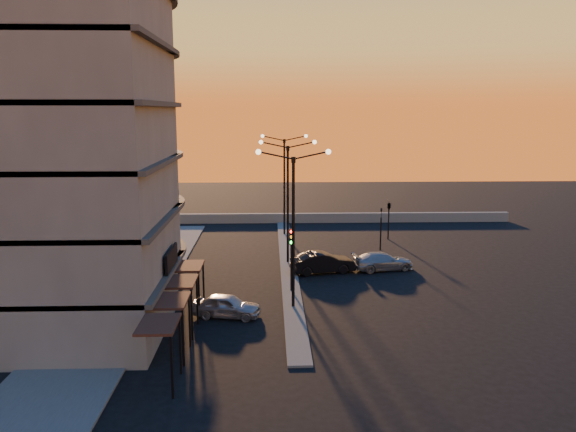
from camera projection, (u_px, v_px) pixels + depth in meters
The scene contains 14 objects.
ground at pixel (293, 308), 33.69m from camera, with size 120.00×120.00×0.00m, color black.
sidewalk_west at pixel (133, 288), 37.27m from camera, with size 5.00×40.00×0.12m, color #525350.
median at pixel (288, 263), 43.50m from camera, with size 1.20×36.00×0.12m, color #525350.
parapet at pixel (302, 218), 59.20m from camera, with size 44.00×0.50×1.00m, color slate.
building at pixel (41, 106), 31.06m from camera, with size 14.35×17.08×25.00m.
streetlamp_near at pixel (293, 217), 32.65m from camera, with size 4.32×0.32×9.51m.
streetlamp_mid at pixel (288, 192), 42.47m from camera, with size 4.32×0.32×9.51m.
streetlamp_far at pixel (284, 177), 52.30m from camera, with size 4.32×0.32×9.51m.
traffic_light_main at pixel (291, 250), 35.97m from camera, with size 0.28×0.44×4.25m.
signal_east_a at pixel (381, 228), 47.34m from camera, with size 0.13×0.16×3.60m.
signal_east_b at pixel (389, 206), 51.10m from camera, with size 0.42×1.99×3.60m.
car_hatchback at pixel (227, 306), 32.14m from camera, with size 1.56×3.88×1.32m, color #A0A2A8.
car_sedan at pixel (323, 263), 40.87m from camera, with size 1.62×4.64×1.53m, color black.
car_wagon at pixel (383, 261), 41.61m from camera, with size 1.86×4.57×1.33m, color #94989B.
Camera 1 is at (-1.35, -32.05, 11.68)m, focal length 35.00 mm.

